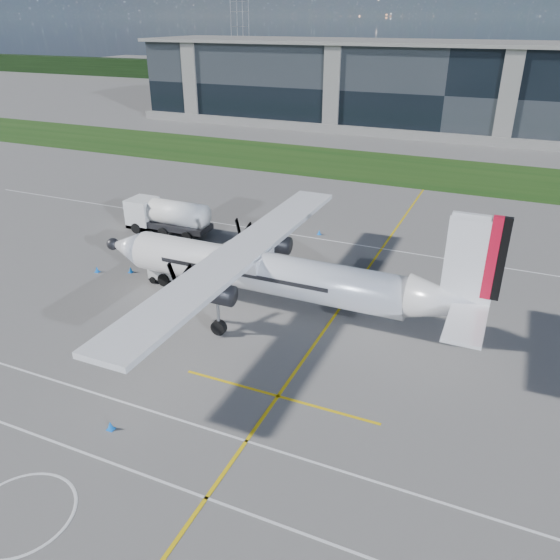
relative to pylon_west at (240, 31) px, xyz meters
The scene contains 16 objects.
ground 136.84m from the pylon_west, 53.97° to the right, with size 400.00×400.00×0.00m, color #555350.
grass_strip 130.49m from the pylon_west, 51.89° to the right, with size 400.00×18.00×0.04m, color #183D10.
terminal_building 106.57m from the pylon_west, 41.19° to the right, with size 120.00×20.00×15.00m, color black.
tree_line 81.51m from the pylon_west, ahead, with size 400.00×6.00×6.00m, color black.
pylon_west is the anchor object (origin of this frame).
yellow_taxiway_centerline 163.44m from the pylon_west, 59.34° to the right, with size 0.20×70.00×0.01m, color yellow.
white_lane_line 183.09m from the pylon_west, 64.00° to the right, with size 90.00×0.15×0.01m, color white.
turboprop_aircraft 166.83m from the pylon_west, 61.76° to the right, with size 29.71×30.81×9.24m, color white, non-canonical shape.
fuel_tanker_truck 150.49m from the pylon_west, 65.62° to the right, with size 9.13×2.97×3.43m, color white, non-canonical shape.
baggage_tug 161.84m from the pylon_west, 64.82° to the right, with size 2.80×1.68×1.68m, color white, non-canonical shape.
ground_crew_person 160.89m from the pylon_west, 64.66° to the right, with size 0.85×0.61×2.09m, color #F25907.
safety_cone_nose_stbd 160.13m from the pylon_west, 66.03° to the right, with size 0.36×0.36×0.50m, color blue.
safety_cone_fwd 160.08m from the pylon_west, 67.06° to the right, with size 0.36×0.36×0.50m, color blue.
safety_cone_tail 173.44m from the pylon_west, 57.61° to the right, with size 0.36×0.36×0.50m, color blue.
safety_cone_stbdwing 152.27m from the pylon_west, 59.74° to the right, with size 0.36×0.36×0.50m, color blue.
safety_cone_portwing 179.64m from the pylon_west, 64.86° to the right, with size 0.36×0.36×0.50m, color blue.
Camera 1 is at (13.21, -28.99, 19.58)m, focal length 35.00 mm.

